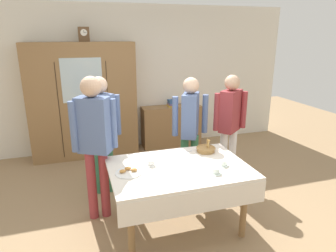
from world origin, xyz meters
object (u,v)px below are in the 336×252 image
wall_cabinet (83,101)px  tea_cup_mid_right (151,163)px  person_behind_table_left (94,135)px  person_beside_shelf (102,125)px  dining_table (180,177)px  tea_cup_far_left (216,171)px  book_stack (171,103)px  bookshelf_low (171,126)px  person_behind_table_right (190,123)px  bread_basket (206,149)px  pastry_plate (128,172)px  spoon_near_left (139,184)px  spoon_near_right (189,151)px  spoon_back_edge (154,179)px  mantel_clock (84,34)px  tea_cup_back_edge (223,163)px  person_by_cabinet (230,119)px

wall_cabinet → tea_cup_mid_right: 2.53m
person_behind_table_left → person_beside_shelf: bearing=77.7°
dining_table → tea_cup_far_left: 0.42m
book_stack → dining_table: bearing=-106.1°
bookshelf_low → person_behind_table_right: size_ratio=0.73×
bread_basket → person_beside_shelf: size_ratio=0.15×
book_stack → pastry_plate: 2.92m
pastry_plate → spoon_near_left: size_ratio=2.35×
wall_cabinet → spoon_near_left: size_ratio=17.17×
book_stack → spoon_near_right: book_stack is taller
tea_cup_mid_right → person_beside_shelf: 1.08m
tea_cup_mid_right → book_stack: bearing=67.2°
tea_cup_mid_right → pastry_plate: 0.30m
spoon_back_edge → mantel_clock: bearing=99.4°
dining_table → wall_cabinet: (-0.90, 2.59, 0.36)m
tea_cup_back_edge → bread_basket: bearing=92.0°
dining_table → bookshelf_low: bookshelf_low is taller
dining_table → spoon_near_right: 0.50m
bread_basket → person_beside_shelf: person_beside_shelf is taller
wall_cabinet → tea_cup_back_edge: wall_cabinet is taller
wall_cabinet → person_by_cabinet: (1.99, -1.68, -0.04)m
tea_cup_back_edge → person_by_cabinet: person_by_cabinet is taller
person_by_cabinet → spoon_back_edge: bearing=-142.7°
book_stack → person_behind_table_left: (-1.61, -2.12, 0.20)m
spoon_back_edge → person_behind_table_left: bearing=126.2°
tea_cup_back_edge → person_beside_shelf: bearing=134.8°
dining_table → person_beside_shelf: size_ratio=0.92×
tea_cup_back_edge → person_behind_table_right: size_ratio=0.08×
spoon_back_edge → tea_cup_far_left: bearing=-5.8°
mantel_clock → bookshelf_low: 2.36m
tea_cup_back_edge → dining_table: bearing=168.9°
dining_table → person_beside_shelf: person_beside_shelf is taller
bookshelf_low → pastry_plate: size_ratio=4.20×
dining_table → pastry_plate: 0.57m
person_behind_table_left → spoon_near_right: bearing=-5.3°
spoon_back_edge → spoon_near_left: (-0.16, -0.06, 0.00)m
mantel_clock → tea_cup_far_left: 3.34m
mantel_clock → bookshelf_low: mantel_clock is taller
person_beside_shelf → bookshelf_low: bearing=45.8°
pastry_plate → bookshelf_low: bearing=63.1°
spoon_near_right → tea_cup_mid_right: bearing=-154.6°
tea_cup_far_left → person_by_cabinet: bearing=56.0°
tea_cup_mid_right → person_behind_table_right: person_behind_table_right is taller
dining_table → bookshelf_low: 2.76m
book_stack → person_beside_shelf: size_ratio=0.13×
mantel_clock → spoon_back_edge: (0.46, -2.77, -1.39)m
bookshelf_low → tea_cup_far_left: size_ratio=9.05×
tea_cup_mid_right → bread_basket: bread_basket is taller
book_stack → tea_cup_mid_right: bearing=-112.8°
person_behind_table_right → spoon_near_left: bearing=-130.9°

